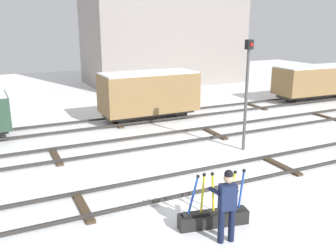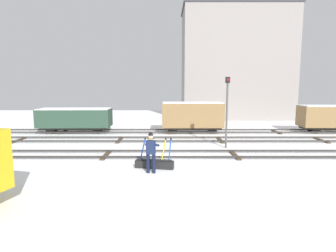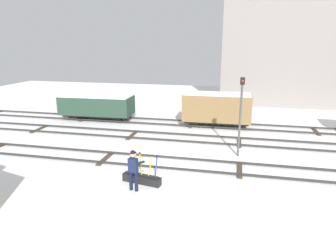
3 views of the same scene
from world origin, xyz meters
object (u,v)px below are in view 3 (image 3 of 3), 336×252
(signal_post, at_px, (241,110))
(switch_lever_frame, at_px, (142,178))
(freight_car_near_switch, at_px, (217,108))
(freight_car_far_end, at_px, (97,105))
(rail_worker, at_px, (134,168))

(signal_post, bearing_deg, switch_lever_frame, -133.65)
(freight_car_near_switch, bearing_deg, signal_post, -75.88)
(signal_post, xyz_separation_m, freight_car_far_end, (-11.16, 5.97, -1.44))
(switch_lever_frame, distance_m, freight_car_near_switch, 10.74)
(switch_lever_frame, height_order, rail_worker, rail_worker)
(signal_post, height_order, freight_car_far_end, signal_post)
(signal_post, bearing_deg, freight_car_near_switch, 104.89)
(switch_lever_frame, relative_size, freight_car_near_switch, 0.37)
(switch_lever_frame, distance_m, freight_car_far_end, 12.52)
(switch_lever_frame, bearing_deg, signal_post, 57.47)
(switch_lever_frame, relative_size, signal_post, 0.43)
(switch_lever_frame, relative_size, rail_worker, 1.02)
(signal_post, distance_m, freight_car_far_end, 12.74)
(freight_car_near_switch, bearing_deg, rail_worker, -104.56)
(switch_lever_frame, distance_m, signal_post, 6.50)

